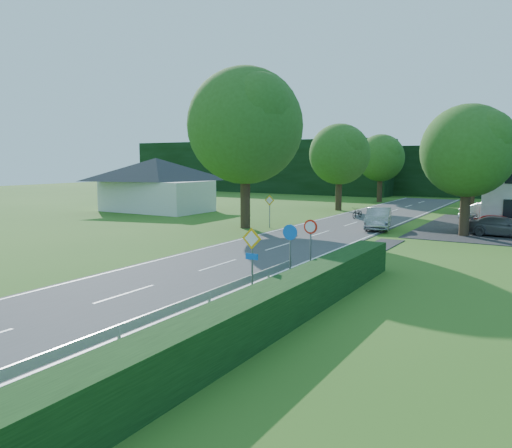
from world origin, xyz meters
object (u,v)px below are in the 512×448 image
Objects in this scene: streetlight at (465,168)px; motorcycle at (357,213)px; moving_car at (378,219)px; parked_car_red at (499,224)px; parked_car_grey at (503,227)px; parked_car_silver_a at (495,214)px.

motorcycle is (-9.01, 4.13, -3.97)m from streetlight.
moving_car is 7.91m from parked_car_red.
streetlight reaches higher than parked_car_red.
motorcycle is at bearing 72.08° from parked_car_grey.
motorcycle is at bearing 108.76° from moving_car.
moving_car reaches higher than motorcycle.
moving_car is 1.21× the size of parked_car_red.
parked_car_silver_a is (6.92, 7.29, 0.07)m from moving_car.
parked_car_grey is (1.13, -6.55, -0.21)m from parked_car_silver_a.
streetlight is 1.73× the size of moving_car.
parked_car_red is (7.69, 1.87, -0.11)m from moving_car.
streetlight is 6.73m from parked_car_silver_a.
parked_car_grey is at bearing -7.59° from moving_car.
parked_car_red is 0.75× the size of parked_car_silver_a.
parked_car_red is 5.47m from parked_car_silver_a.
parked_car_grey is at bearing -18.43° from motorcycle.
streetlight is at bearing 103.24° from parked_car_red.
parked_car_grey is (8.04, 0.74, -0.13)m from moving_car.
streetlight is at bearing 161.57° from parked_car_silver_a.
motorcycle is 10.66m from parked_car_silver_a.
streetlight reaches higher than parked_car_grey.
moving_car reaches higher than parked_car_red.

